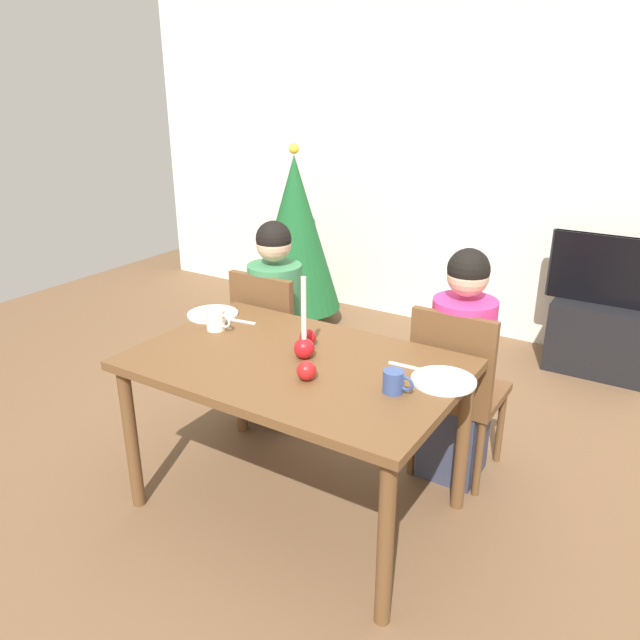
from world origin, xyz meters
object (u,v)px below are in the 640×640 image
object	(u,v)px
chair_left	(273,337)
person_right_child	(459,371)
tv_stand	(600,337)
candle_centerpiece	(304,342)
apple_near_candle	(307,371)
apple_by_left_plate	(308,337)
tv	(612,271)
plate_left	(213,314)
chair_right	(456,384)
mug_left	(216,320)
dining_table	(296,378)
person_left_child	(276,326)
christmas_tree	(295,234)
plate_right	(444,381)
mug_right	(394,382)

from	to	relation	value
chair_left	person_right_child	world-z (taller)	person_right_child
tv_stand	candle_centerpiece	xyz separation A→B (m)	(-0.91, -2.26, 0.58)
apple_near_candle	apple_by_left_plate	size ratio (longest dim) A/B	1.06
tv	plate_left	xyz separation A→B (m)	(-1.59, -2.07, 0.05)
chair_right	tv	size ratio (longest dim) A/B	1.14
candle_centerpiece	apple_near_candle	world-z (taller)	candle_centerpiece
plate_left	mug_left	bearing A→B (deg)	-43.43
plate_left	dining_table	bearing A→B (deg)	-18.98
dining_table	tv	xyz separation A→B (m)	(0.93, 2.30, 0.04)
chair_right	mug_left	world-z (taller)	chair_right
person_left_child	tv_stand	size ratio (longest dim) A/B	1.83
apple_near_candle	apple_by_left_plate	world-z (taller)	apple_near_candle
person_left_child	mug_left	distance (m)	0.60
christmas_tree	plate_right	size ratio (longest dim) A/B	5.52
apple_by_left_plate	plate_left	bearing A→B (deg)	174.35
tv_stand	apple_near_candle	distance (m)	2.61
tv_stand	mug_right	distance (m)	2.44
mug_left	apple_by_left_plate	distance (m)	0.48
dining_table	plate_left	bearing A→B (deg)	161.02
person_right_child	apple_near_candle	world-z (taller)	person_right_child
dining_table	chair_left	xyz separation A→B (m)	(-0.57, 0.61, -0.15)
plate_right	mug_right	xyz separation A→B (m)	(-0.13, -0.18, 0.04)
person_left_child	person_right_child	size ratio (longest dim) A/B	1.00
plate_right	mug_left	bearing A→B (deg)	-177.09
tv	mug_left	size ratio (longest dim) A/B	5.82
mug_left	apple_near_candle	world-z (taller)	mug_left
chair_right	candle_centerpiece	xyz separation A→B (m)	(-0.50, -0.57, 0.31)
mug_right	tv	bearing A→B (deg)	79.21
apple_near_candle	dining_table	bearing A→B (deg)	138.09
plate_left	mug_left	xyz separation A→B (m)	(0.15, -0.14, 0.04)
dining_table	christmas_tree	distance (m)	2.36
chair_left	mug_right	xyz separation A→B (m)	(1.05, -0.64, 0.28)
mug_right	apple_near_candle	bearing A→B (deg)	-165.13
tv	apple_near_candle	bearing A→B (deg)	-107.97
chair_right	apple_by_left_plate	size ratio (longest dim) A/B	11.83
person_left_child	tv_stand	xyz separation A→B (m)	(1.50, 1.66, -0.33)
dining_table	candle_centerpiece	bearing A→B (deg)	65.79
chair_right	tv_stand	world-z (taller)	chair_right
chair_left	candle_centerpiece	distance (m)	0.87
dining_table	plate_right	xyz separation A→B (m)	(0.61, 0.15, 0.09)
mug_left	chair_right	bearing A→B (deg)	26.69
dining_table	apple_by_left_plate	size ratio (longest dim) A/B	18.40
plate_right	mug_left	distance (m)	1.13
candle_centerpiece	plate_left	distance (m)	0.71
chair_left	plate_right	world-z (taller)	chair_left
chair_right	tv	bearing A→B (deg)	76.26
dining_table	mug_left	world-z (taller)	mug_left
person_right_child	christmas_tree	distance (m)	2.26
christmas_tree	candle_centerpiece	bearing A→B (deg)	-54.85
tv_stand	plate_right	size ratio (longest dim) A/B	2.47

